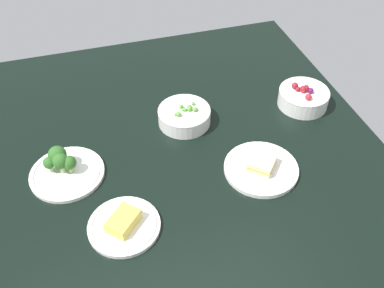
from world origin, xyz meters
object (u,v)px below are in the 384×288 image
plate_cheese (124,225)px  plate_broccoli (65,169)px  bowl_berries (303,97)px  bowl_peas (184,116)px  plate_sandwich (261,167)px

plate_cheese → plate_broccoli: 26.21cm
bowl_berries → bowl_peas: (2.70, 40.50, -0.38)cm
bowl_berries → plate_sandwich: size_ratio=0.78×
plate_sandwich → plate_broccoli: bearing=74.8°
plate_sandwich → bowl_berries: bearing=-46.5°
plate_sandwich → plate_cheese: bearing=101.4°
plate_cheese → plate_broccoli: (22.94, 12.62, 1.05)cm
plate_sandwich → plate_broccoli: 55.84cm
plate_broccoli → plate_cheese: bearing=-151.2°
bowl_peas → plate_cheese: (-34.99, 26.05, -1.64)cm
plate_sandwich → bowl_peas: bearing=29.7°
bowl_berries → plate_broccoli: 79.72cm
bowl_berries → bowl_peas: size_ratio=0.99×
bowl_berries → plate_sandwich: bowl_berries is taller
bowl_berries → plate_sandwich: (-23.98, 25.28, -2.01)cm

